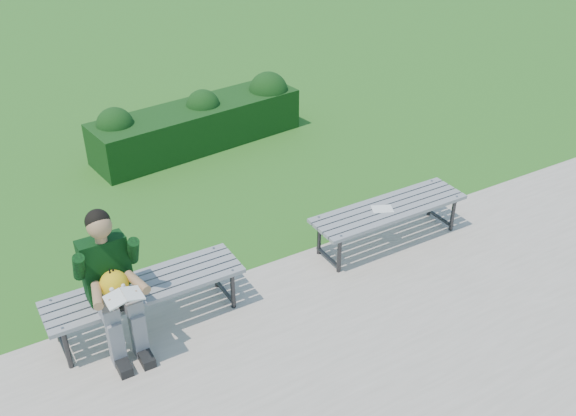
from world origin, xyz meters
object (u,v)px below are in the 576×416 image
object	(u,v)px
seated_boy	(111,279)
paper_sheet	(382,209)
hedge	(201,121)
bench_right	(389,211)
bench_left	(145,290)

from	to	relation	value
seated_boy	paper_sheet	world-z (taller)	seated_boy
hedge	bench_right	bearing A→B (deg)	-78.20
seated_boy	bench_left	bearing A→B (deg)	17.63
seated_boy	paper_sheet	xyz separation A→B (m)	(2.96, 0.06, -0.24)
bench_left	paper_sheet	bearing A→B (deg)	-0.85
hedge	bench_left	size ratio (longest dim) A/B	1.75
hedge	seated_boy	xyz separation A→B (m)	(-2.35, -3.46, 0.35)
seated_boy	hedge	bearing A→B (deg)	55.90
bench_right	hedge	bearing A→B (deg)	101.80
hedge	bench_left	world-z (taller)	hedge
bench_left	bench_right	world-z (taller)	same
hedge	bench_right	world-z (taller)	hedge
paper_sheet	seated_boy	bearing A→B (deg)	-178.92
bench_right	seated_boy	xyz separation A→B (m)	(-3.06, -0.06, 0.30)
bench_right	seated_boy	distance (m)	3.07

